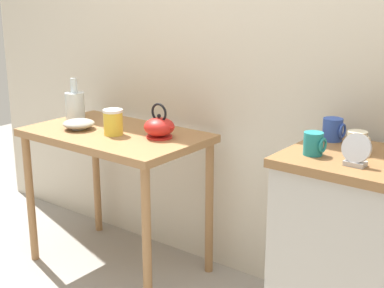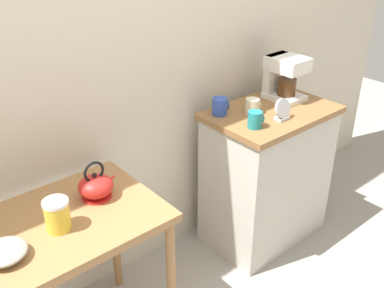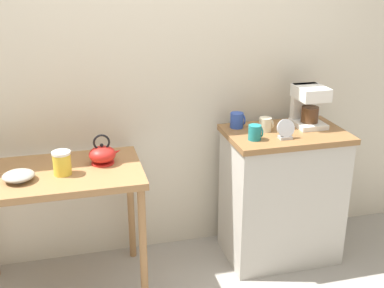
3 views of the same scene
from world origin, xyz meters
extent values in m
plane|color=gray|center=(0.00, 0.00, 0.00)|extent=(8.00, 8.00, 0.00)
cube|color=beige|center=(0.10, 0.38, 1.40)|extent=(4.40, 0.10, 2.80)
cube|color=#9E7044|center=(-0.66, -0.02, 0.76)|extent=(0.96, 0.58, 0.04)
cylinder|color=#9E7044|center=(-0.22, -0.27, 0.37)|extent=(0.04, 0.04, 0.74)
cylinder|color=#9E7044|center=(-0.22, 0.23, 0.37)|extent=(0.04, 0.04, 0.74)
cube|color=#BCB7AD|center=(0.74, 0.01, 0.42)|extent=(0.71, 0.47, 0.85)
cube|color=olive|center=(0.74, 0.01, 0.86)|extent=(0.74, 0.50, 0.04)
cylinder|color=#9E998C|center=(-0.84, -0.10, 0.78)|extent=(0.08, 0.08, 0.01)
ellipsoid|color=#9E998C|center=(-0.84, -0.10, 0.81)|extent=(0.17, 0.17, 0.05)
cylinder|color=red|center=(-0.39, 0.03, 0.78)|extent=(0.13, 0.13, 0.01)
ellipsoid|color=red|center=(-0.39, 0.03, 0.83)|extent=(0.16, 0.16, 0.09)
cone|color=red|center=(-0.32, 0.03, 0.84)|extent=(0.08, 0.03, 0.06)
sphere|color=black|center=(-0.39, 0.03, 0.89)|extent=(0.02, 0.02, 0.02)
torus|color=black|center=(-0.39, 0.03, 0.91)|extent=(0.10, 0.01, 0.10)
cylinder|color=gold|center=(-0.62, -0.07, 0.84)|extent=(0.10, 0.10, 0.12)
cylinder|color=white|center=(-0.62, -0.07, 0.90)|extent=(0.10, 0.10, 0.01)
cube|color=white|center=(0.93, 0.08, 0.90)|extent=(0.18, 0.22, 0.03)
cube|color=white|center=(0.93, 0.16, 1.01)|extent=(0.16, 0.05, 0.26)
cube|color=white|center=(0.93, 0.08, 1.10)|extent=(0.18, 0.22, 0.08)
cylinder|color=#4C2D19|center=(0.93, 0.07, 0.96)|extent=(0.11, 0.11, 0.10)
cylinder|color=#2D4CAD|center=(0.47, 0.16, 0.93)|extent=(0.08, 0.08, 0.10)
torus|color=#2D4CAD|center=(0.52, 0.16, 0.93)|extent=(0.01, 0.06, 0.06)
cylinder|color=beige|center=(0.62, 0.06, 0.93)|extent=(0.08, 0.08, 0.09)
torus|color=beige|center=(0.66, 0.06, 0.93)|extent=(0.01, 0.06, 0.06)
cylinder|color=teal|center=(0.50, -0.08, 0.93)|extent=(0.08, 0.08, 0.09)
torus|color=teal|center=(0.54, -0.08, 0.93)|extent=(0.01, 0.06, 0.06)
cube|color=#B2B5BA|center=(0.68, -0.11, 0.89)|extent=(0.08, 0.05, 0.02)
cylinder|color=#B2B5BA|center=(0.68, -0.11, 0.95)|extent=(0.11, 0.05, 0.11)
cylinder|color=black|center=(0.68, -0.11, 0.95)|extent=(0.09, 0.04, 0.09)
camera|label=1|loc=(1.38, -2.00, 1.52)|focal=51.67mm
camera|label=2|loc=(-1.15, -1.51, 1.93)|focal=42.59mm
camera|label=3|loc=(-0.55, -2.64, 1.89)|focal=45.98mm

